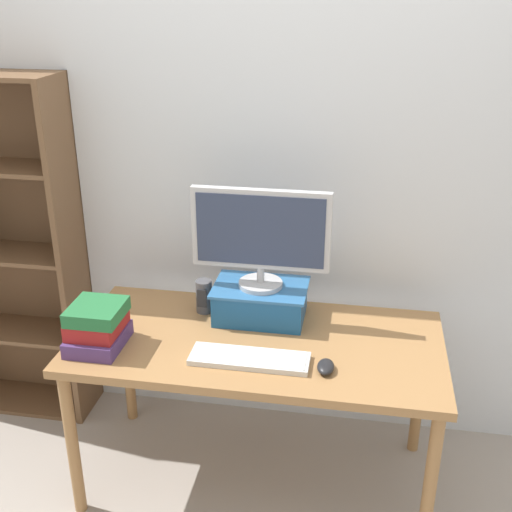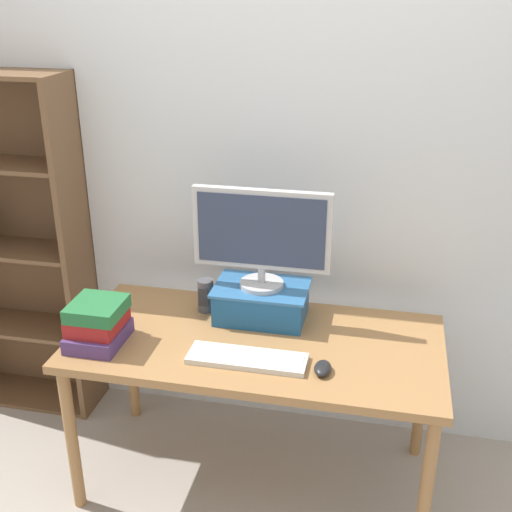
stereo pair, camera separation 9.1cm
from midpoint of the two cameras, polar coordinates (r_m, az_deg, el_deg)
The scene contains 10 objects.
ground_plane at distance 3.06m, azimuth 0.92°, elevation -19.01°, with size 12.00×12.00×0.00m, color #9E9389.
back_wall at distance 2.88m, azimuth 3.17°, elevation 8.04°, with size 7.00×0.08×2.60m.
desk at distance 2.66m, azimuth 1.01°, elevation -8.71°, with size 1.50×0.73×0.72m.
bookshelf_unit at distance 3.36m, azimuth -20.44°, elevation 0.87°, with size 0.76×0.28×1.70m.
riser_box at distance 2.75m, azimuth 1.44°, elevation -3.98°, with size 0.40×0.28×0.15m.
computer_monitor at distance 2.62m, azimuth 1.50°, elevation 1.91°, with size 0.57×0.19×0.43m.
keyboard at distance 2.48m, azimuth 0.16°, elevation -9.08°, with size 0.46×0.14×0.02m.
computer_mouse at distance 2.43m, azimuth 7.03°, elevation -9.88°, with size 0.06×0.10×0.04m.
book_stack at distance 2.63m, azimuth -12.94°, elevation -5.84°, with size 0.21×0.25×0.18m.
desk_speaker at distance 2.81m, azimuth -3.58°, elevation -3.52°, with size 0.07×0.07×0.15m.
Camera 2 is at (0.47, -2.21, 2.07)m, focal length 45.00 mm.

